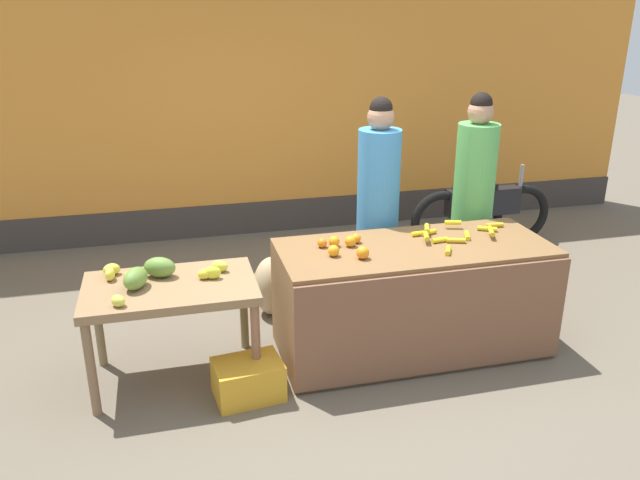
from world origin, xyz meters
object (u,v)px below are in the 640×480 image
(vendor_woman_blue_shirt, at_px, (378,209))
(vendor_woman_green_shirt, at_px, (473,200))
(produce_sack, at_px, (272,286))
(parked_motorcycle, at_px, (482,211))
(produce_crate, at_px, (248,380))

(vendor_woman_blue_shirt, xyz_separation_m, vendor_woman_green_shirt, (0.85, 0.02, 0.00))
(vendor_woman_blue_shirt, relative_size, produce_sack, 3.59)
(vendor_woman_blue_shirt, height_order, produce_sack, vendor_woman_blue_shirt)
(vendor_woman_green_shirt, bearing_deg, parked_motorcycle, 57.33)
(vendor_woman_green_shirt, bearing_deg, produce_crate, -153.62)
(parked_motorcycle, xyz_separation_m, produce_sack, (-2.45, -1.01, -0.15))
(produce_crate, bearing_deg, parked_motorcycle, 37.69)
(vendor_woman_blue_shirt, distance_m, produce_crate, 1.77)
(vendor_woman_green_shirt, xyz_separation_m, produce_sack, (-1.72, 0.13, -0.66))
(vendor_woman_green_shirt, distance_m, produce_sack, 1.84)
(vendor_woman_blue_shirt, bearing_deg, produce_sack, 169.96)
(vendor_woman_green_shirt, relative_size, produce_crate, 4.11)
(parked_motorcycle, distance_m, produce_sack, 2.65)
(produce_sack, bearing_deg, vendor_woman_blue_shirt, -10.04)
(vendor_woman_blue_shirt, relative_size, vendor_woman_green_shirt, 1.00)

